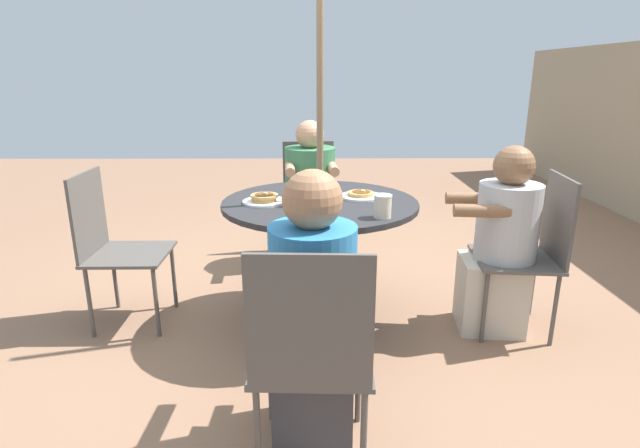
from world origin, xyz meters
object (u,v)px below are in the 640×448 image
at_px(patio_chair_south, 112,241).
at_px(syrup_bottle, 296,194).
at_px(patio_chair_west, 311,349).
at_px(patio_table, 320,221).
at_px(pancake_plate_c, 312,186).
at_px(pancake_plate_a, 264,199).
at_px(diner_east, 310,200).
at_px(drinking_glass_a, 306,202).
at_px(diner_west, 313,323).
at_px(patio_chair_north, 533,246).
at_px(coffee_cup, 383,206).
at_px(pancake_plate_b, 361,195).
at_px(patio_chair_east, 309,193).
at_px(diner_north, 500,249).

distance_m(patio_chair_south, syrup_bottle, 1.11).
distance_m(patio_chair_west, syrup_bottle, 1.13).
relative_size(patio_table, pancake_plate_c, 4.55).
bearing_deg(pancake_plate_c, pancake_plate_a, -35.46).
xyz_separation_m(diner_east, drinking_glass_a, (1.24, -0.01, 0.30)).
relative_size(diner_west, pancake_plate_c, 4.60).
relative_size(patio_chair_north, syrup_bottle, 5.51).
relative_size(coffee_cup, drinking_glass_a, 1.14).
relative_size(diner_east, coffee_cup, 9.47).
height_order(patio_chair_north, pancake_plate_b, patio_chair_north).
xyz_separation_m(patio_table, pancake_plate_b, (-0.08, 0.24, 0.13)).
bearing_deg(patio_table, diner_west, -1.91).
distance_m(pancake_plate_a, coffee_cup, 0.69).
xyz_separation_m(pancake_plate_b, drinking_glass_a, (0.30, -0.31, 0.04)).
bearing_deg(pancake_plate_c, drinking_glass_a, -2.46).
bearing_deg(pancake_plate_a, patio_chair_south, -92.32).
bearing_deg(patio_table, drinking_glass_a, -17.90).
height_order(patio_chair_south, patio_chair_west, same).
height_order(patio_table, drinking_glass_a, drinking_glass_a).
bearing_deg(patio_chair_north, diner_west, 131.89).
height_order(patio_chair_south, syrup_bottle, same).
height_order(coffee_cup, drinking_glass_a, coffee_cup).
bearing_deg(patio_chair_south, diner_east, 131.69).
bearing_deg(patio_chair_north, patio_chair_west, 136.79).
distance_m(diner_east, coffee_cup, 1.44).
height_order(pancake_plate_b, drinking_glass_a, drinking_glass_a).
relative_size(patio_table, patio_chair_north, 1.22).
xyz_separation_m(patio_table, pancake_plate_a, (0.05, -0.31, 0.14)).
height_order(patio_chair_east, pancake_plate_b, patio_chair_east).
bearing_deg(coffee_cup, diner_east, -164.53).
xyz_separation_m(patio_chair_north, pancake_plate_a, (-0.07, -1.50, 0.25)).
xyz_separation_m(syrup_bottle, coffee_cup, (0.24, 0.44, -0.01)).
relative_size(patio_chair_west, diner_west, 0.81).
relative_size(patio_table, diner_west, 0.99).
distance_m(patio_table, pancake_plate_b, 0.29).
relative_size(patio_chair_north, patio_chair_west, 1.00).
bearing_deg(diner_east, pancake_plate_b, 104.34).
relative_size(patio_chair_east, syrup_bottle, 5.51).
xyz_separation_m(pancake_plate_a, drinking_glass_a, (0.18, 0.24, 0.03)).
xyz_separation_m(patio_chair_north, patio_chair_south, (-0.10, -2.39, 0.00)).
height_order(patio_chair_north, patio_chair_west, same).
distance_m(pancake_plate_a, syrup_bottle, 0.19).
height_order(patio_table, diner_west, diner_west).
height_order(patio_chair_west, drinking_glass_a, patio_chair_west).
relative_size(patio_chair_east, pancake_plate_b, 3.73).
height_order(diner_east, syrup_bottle, diner_east).
relative_size(pancake_plate_a, pancake_plate_b, 1.00).
height_order(diner_east, patio_chair_west, diner_east).
distance_m(diner_north, pancake_plate_a, 1.35).
bearing_deg(syrup_bottle, diner_west, 6.20).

